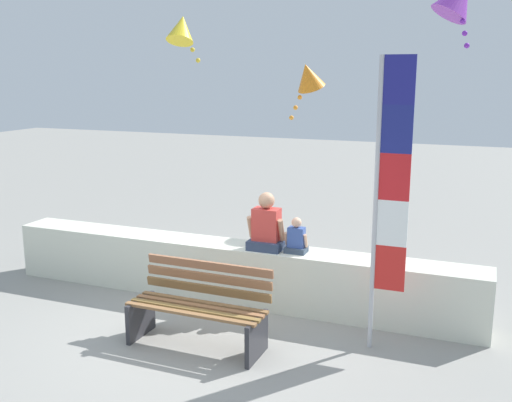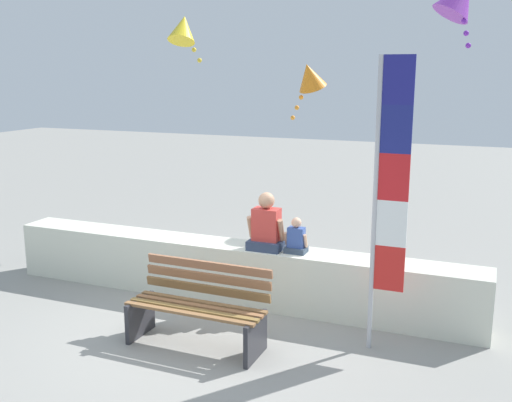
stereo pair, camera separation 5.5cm
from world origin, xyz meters
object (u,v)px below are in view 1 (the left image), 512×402
Objects in this scene: flag_banner at (387,190)px; person_child at (296,239)px; kite_orange at (308,77)px; kite_yellow at (181,29)px; person_adult at (266,227)px; park_bench at (199,309)px.

person_child is at bearing 149.97° from flag_banner.
person_child is 3.72m from kite_orange.
person_child is at bearing -42.02° from kite_yellow.
kite_orange is at bearing 97.64° from person_adult.
person_child is 0.42× the size of kite_orange.
park_bench is 5.02m from kite_orange.
park_bench is 0.50× the size of flag_banner.
person_adult reaches higher than person_child.
person_adult is 1.87m from flag_banner.
person_child is 0.50× the size of kite_yellow.
park_bench is 2.12× the size of person_adult.
kite_yellow is (-3.00, 2.70, 2.75)m from person_child.
kite_orange is at bearing 104.72° from person_child.
flag_banner is (1.18, -0.68, 0.83)m from person_child.
kite_orange is at bearing 9.47° from kite_yellow.
kite_orange is (-1.99, 3.75, 1.11)m from flag_banner.
park_bench is at bearing -117.72° from person_child.
kite_yellow is (-2.32, 4.01, 3.27)m from park_bench.
kite_orange is at bearing 117.93° from flag_banner.
person_adult is 0.82× the size of kite_yellow.
flag_banner reaches higher than person_child.
kite_orange reaches higher than person_adult.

